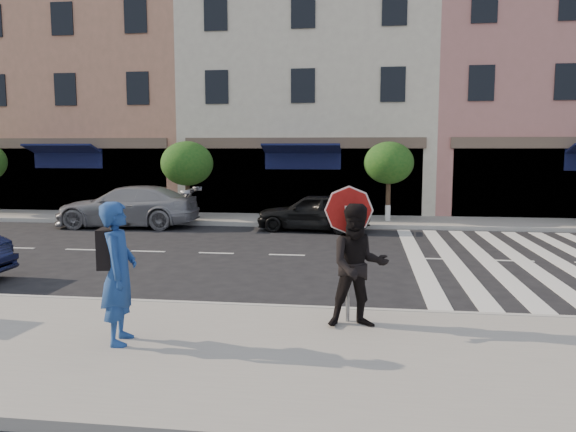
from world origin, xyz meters
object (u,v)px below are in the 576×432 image
object	(u,v)px
walker	(358,266)
car_far_mid	(313,212)
stop_sign	(349,222)
photographer	(119,273)
car_far_left	(127,206)

from	to	relation	value
walker	car_far_mid	world-z (taller)	walker
stop_sign	walker	xyz separation A→B (m)	(0.16, -0.24, -0.65)
stop_sign	car_far_mid	world-z (taller)	stop_sign
photographer	car_far_left	size ratio (longest dim) A/B	0.38
car_far_left	car_far_mid	distance (m)	6.99
stop_sign	photographer	xyz separation A→B (m)	(-3.20, -1.41, -0.60)
car_far_left	car_far_mid	xyz separation A→B (m)	(6.99, -0.11, -0.09)
stop_sign	walker	size ratio (longest dim) A/B	1.13
stop_sign	walker	distance (m)	0.71
walker	stop_sign	bearing A→B (deg)	112.44
walker	car_far_left	bearing A→B (deg)	116.48
stop_sign	car_far_left	distance (m)	13.98
stop_sign	car_far_mid	bearing A→B (deg)	113.09
walker	car_far_left	distance (m)	14.24
car_far_left	walker	bearing A→B (deg)	34.28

